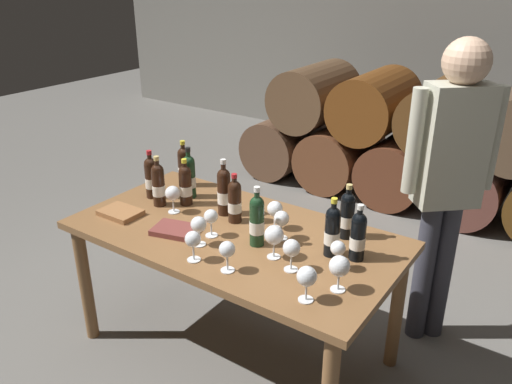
% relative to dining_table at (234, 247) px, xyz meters
% --- Properties ---
extents(ground_plane, '(14.00, 14.00, 0.00)m').
position_rel_dining_table_xyz_m(ground_plane, '(0.00, 0.00, -0.67)').
color(ground_plane, '#66635E').
extents(cellar_back_wall, '(10.00, 0.24, 2.80)m').
position_rel_dining_table_xyz_m(cellar_back_wall, '(0.00, 4.20, 0.73)').
color(cellar_back_wall, slate).
rests_on(cellar_back_wall, ground_plane).
extents(barrel_stack, '(3.12, 0.90, 1.15)m').
position_rel_dining_table_xyz_m(barrel_stack, '(0.00, 2.60, -0.13)').
color(barrel_stack, brown).
rests_on(barrel_stack, ground_plane).
extents(dining_table, '(1.70, 0.90, 0.76)m').
position_rel_dining_table_xyz_m(dining_table, '(0.00, 0.00, 0.00)').
color(dining_table, brown).
rests_on(dining_table, ground_plane).
extents(wine_bottle_0, '(0.07, 0.07, 0.31)m').
position_rel_dining_table_xyz_m(wine_bottle_0, '(-0.47, 0.20, 0.22)').
color(wine_bottle_0, '#19381E').
rests_on(wine_bottle_0, dining_table).
extents(wine_bottle_1, '(0.07, 0.07, 0.27)m').
position_rel_dining_table_xyz_m(wine_bottle_1, '(-0.07, 0.10, 0.21)').
color(wine_bottle_1, black).
rests_on(wine_bottle_1, dining_table).
extents(wine_bottle_2, '(0.07, 0.07, 0.29)m').
position_rel_dining_table_xyz_m(wine_bottle_2, '(0.50, 0.27, 0.22)').
color(wine_bottle_2, black).
rests_on(wine_bottle_2, dining_table).
extents(wine_bottle_3, '(0.07, 0.07, 0.31)m').
position_rel_dining_table_xyz_m(wine_bottle_3, '(0.17, -0.04, 0.22)').
color(wine_bottle_3, '#19381E').
rests_on(wine_bottle_3, dining_table).
extents(wine_bottle_4, '(0.07, 0.07, 0.28)m').
position_rel_dining_table_xyz_m(wine_bottle_4, '(0.63, 0.11, 0.21)').
color(wine_bottle_4, black).
rests_on(wine_bottle_4, dining_table).
extents(wine_bottle_5, '(0.07, 0.07, 0.27)m').
position_rel_dining_table_xyz_m(wine_bottle_5, '(-0.43, 0.11, 0.21)').
color(wine_bottle_5, black).
rests_on(wine_bottle_5, dining_table).
extents(wine_bottle_6, '(0.07, 0.07, 0.29)m').
position_rel_dining_table_xyz_m(wine_bottle_6, '(-0.62, 0.32, 0.22)').
color(wine_bottle_6, black).
rests_on(wine_bottle_6, dining_table).
extents(wine_bottle_7, '(0.07, 0.07, 0.29)m').
position_rel_dining_table_xyz_m(wine_bottle_7, '(0.52, 0.08, 0.22)').
color(wine_bottle_7, black).
rests_on(wine_bottle_7, dining_table).
extents(wine_bottle_8, '(0.07, 0.07, 0.32)m').
position_rel_dining_table_xyz_m(wine_bottle_8, '(-0.17, 0.14, 0.23)').
color(wine_bottle_8, black).
rests_on(wine_bottle_8, dining_table).
extents(wine_bottle_9, '(0.07, 0.07, 0.29)m').
position_rel_dining_table_xyz_m(wine_bottle_9, '(-0.54, 0.02, 0.22)').
color(wine_bottle_9, black).
rests_on(wine_bottle_9, dining_table).
extents(wine_bottle_10, '(0.07, 0.07, 0.29)m').
position_rel_dining_table_xyz_m(wine_bottle_10, '(-0.66, 0.07, 0.22)').
color(wine_bottle_10, black).
rests_on(wine_bottle_10, dining_table).
extents(wine_glass_0, '(0.08, 0.08, 0.15)m').
position_rel_dining_table_xyz_m(wine_glass_0, '(0.43, -0.15, 0.20)').
color(wine_glass_0, white).
rests_on(wine_glass_0, dining_table).
extents(wine_glass_1, '(0.07, 0.07, 0.14)m').
position_rel_dining_table_xyz_m(wine_glass_1, '(0.60, -0.03, 0.19)').
color(wine_glass_1, white).
rests_on(wine_glass_1, dining_table).
extents(wine_glass_2, '(0.07, 0.07, 0.15)m').
position_rel_dining_table_xyz_m(wine_glass_2, '(0.20, -0.31, 0.20)').
color(wine_glass_2, white).
rests_on(wine_glass_2, dining_table).
extents(wine_glass_3, '(0.09, 0.09, 0.16)m').
position_rel_dining_table_xyz_m(wine_glass_3, '(0.31, -0.10, 0.21)').
color(wine_glass_3, white).
rests_on(wine_glass_3, dining_table).
extents(wine_glass_4, '(0.07, 0.07, 0.15)m').
position_rel_dining_table_xyz_m(wine_glass_4, '(-0.07, -0.10, 0.19)').
color(wine_glass_4, white).
rests_on(wine_glass_4, dining_table).
extents(wine_glass_5, '(0.08, 0.08, 0.15)m').
position_rel_dining_table_xyz_m(wine_glass_5, '(0.24, 0.07, 0.20)').
color(wine_glass_5, white).
rests_on(wine_glass_5, dining_table).
extents(wine_glass_6, '(0.08, 0.08, 0.16)m').
position_rel_dining_table_xyz_m(wine_glass_6, '(-0.41, -0.01, 0.20)').
color(wine_glass_6, white).
rests_on(wine_glass_6, dining_table).
extents(wine_glass_7, '(0.09, 0.09, 0.16)m').
position_rel_dining_table_xyz_m(wine_glass_7, '(0.67, -0.17, 0.21)').
color(wine_glass_7, white).
rests_on(wine_glass_7, dining_table).
extents(wine_glass_8, '(0.08, 0.08, 0.15)m').
position_rel_dining_table_xyz_m(wine_glass_8, '(-0.06, -0.21, 0.20)').
color(wine_glass_8, white).
rests_on(wine_glass_8, dining_table).
extents(wine_glass_9, '(0.08, 0.08, 0.16)m').
position_rel_dining_table_xyz_m(wine_glass_9, '(0.60, -0.31, 0.20)').
color(wine_glass_9, white).
rests_on(wine_glass_9, dining_table).
extents(wine_glass_10, '(0.08, 0.08, 0.15)m').
position_rel_dining_table_xyz_m(wine_glass_10, '(0.02, -0.33, 0.20)').
color(wine_glass_10, white).
rests_on(wine_glass_10, dining_table).
extents(wine_glass_11, '(0.08, 0.08, 0.16)m').
position_rel_dining_table_xyz_m(wine_glass_11, '(0.15, 0.15, 0.20)').
color(wine_glass_11, white).
rests_on(wine_glass_11, dining_table).
extents(tasting_notebook, '(0.25, 0.21, 0.03)m').
position_rel_dining_table_xyz_m(tasting_notebook, '(-0.24, -0.18, 0.11)').
color(tasting_notebook, brown).
rests_on(tasting_notebook, dining_table).
extents(leather_ledger, '(0.22, 0.16, 0.03)m').
position_rel_dining_table_xyz_m(leather_ledger, '(-0.63, -0.20, 0.11)').
color(leather_ledger, '#936038').
rests_on(leather_ledger, dining_table).
extents(sommelier_presenting, '(0.39, 0.36, 1.72)m').
position_rel_dining_table_xyz_m(sommelier_presenting, '(0.84, 0.75, 0.37)').
color(sommelier_presenting, '#383842').
rests_on(sommelier_presenting, ground_plane).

